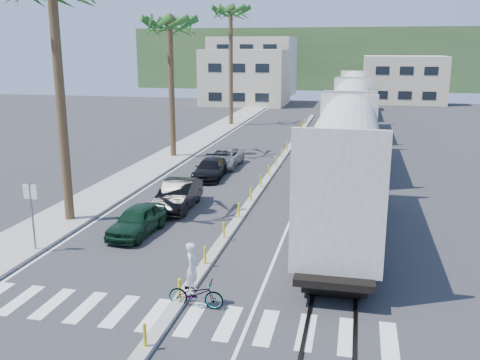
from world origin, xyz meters
The scene contains 16 objects.
ground centered at (0.00, 0.00, 0.00)m, with size 140.00×140.00×0.00m, color #28282B.
sidewalk centered at (-8.50, 25.00, 0.07)m, with size 3.00×90.00×0.15m, color gray.
rails centered at (5.00, 28.00, 0.03)m, with size 1.56×100.00×0.06m.
median centered at (0.00, 19.96, 0.09)m, with size 0.45×60.00×0.85m.
crosswalk centered at (0.00, -2.00, 0.01)m, with size 14.00×2.20×0.01m, color silver.
lane_markings centered at (-2.15, 25.00, 0.00)m, with size 9.42×90.00×0.01m.
freight_train centered at (5.00, 27.10, 2.91)m, with size 3.00×60.94×5.85m.
palm_trees centered at (-8.10, 22.70, 10.81)m, with size 3.50×37.20×13.75m.
street_sign centered at (-7.30, 2.00, 1.97)m, with size 0.60×0.08×3.00m.
buildings centered at (-6.41, 71.66, 4.36)m, with size 38.00×27.00×10.00m.
hillside centered at (0.00, 100.00, 6.00)m, with size 80.00×20.00×12.00m, color #385628.
car_lead centered at (-4.04, 4.98, 0.66)m, with size 1.82×3.99×1.33m, color black.
car_second centered at (-3.53, 9.20, 0.75)m, with size 1.78×4.61×1.50m, color black.
car_third centered at (-3.68, 16.04, 0.63)m, with size 1.96×4.39×1.25m, color black.
car_rear centered at (-3.66, 19.53, 0.64)m, with size 2.18×4.66×1.29m, color #9A9D9F.
cyclist centered at (0.60, -1.20, 0.72)m, with size 0.75×1.85×2.23m.
Camera 1 is at (5.47, -16.48, 8.27)m, focal length 40.00 mm.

